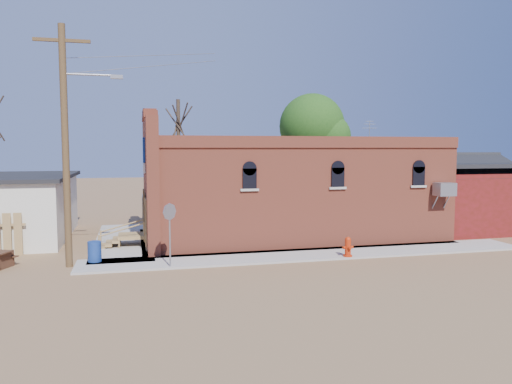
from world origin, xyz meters
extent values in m
plane|color=brown|center=(0.00, 0.00, 0.00)|extent=(120.00, 120.00, 0.00)
cube|color=#9E9991|center=(1.50, 0.90, 0.04)|extent=(19.00, 2.20, 0.08)
cube|color=#9E9991|center=(-6.30, 6.00, 0.04)|extent=(2.60, 10.00, 0.08)
cube|color=#B85138|center=(2.00, 5.50, 2.25)|extent=(14.00, 7.00, 4.50)
cube|color=black|center=(2.00, 5.50, 4.55)|extent=(13.80, 6.80, 0.12)
cube|color=#B85138|center=(-5.00, 5.50, 2.90)|extent=(0.50, 7.40, 5.80)
cube|color=navy|center=(-5.30, 4.30, 4.00)|extent=(0.08, 1.10, 1.56)
cube|color=gray|center=(8.10, 1.55, 2.60)|extent=(0.85, 0.65, 0.60)
cube|color=#4F160D|center=(11.50, 5.50, 1.60)|extent=(5.00, 6.00, 3.20)
cylinder|color=#48331C|center=(-8.20, 1.20, 4.50)|extent=(0.26, 0.26, 9.00)
cube|color=#48331C|center=(-8.20, 1.20, 8.40)|extent=(2.00, 0.12, 0.12)
cylinder|color=gray|center=(-7.30, 1.20, 7.20)|extent=(1.80, 0.08, 0.08)
cube|color=gray|center=(-6.30, 1.20, 7.15)|extent=(0.45, 0.22, 0.14)
cylinder|color=#463228|center=(-3.00, 13.00, 3.75)|extent=(0.24, 0.24, 7.50)
cylinder|color=#463228|center=(6.00, 13.50, 3.15)|extent=(0.28, 0.28, 6.30)
sphere|color=#204B15|center=(6.00, 13.50, 5.95)|extent=(4.40, 4.40, 4.40)
cylinder|color=#B7270A|center=(2.65, 0.00, 0.11)|extent=(0.44, 0.44, 0.07)
cylinder|color=#B7270A|center=(2.65, 0.00, 0.45)|extent=(0.30, 0.30, 0.61)
sphere|color=#B7270A|center=(2.65, 0.00, 0.77)|extent=(0.24, 0.24, 0.24)
cylinder|color=#B7270A|center=(2.65, -0.16, 0.46)|extent=(0.14, 0.16, 0.11)
cylinder|color=#B7270A|center=(2.49, 0.00, 0.46)|extent=(0.16, 0.14, 0.11)
cylinder|color=#B7270A|center=(2.80, 0.00, 0.46)|extent=(0.16, 0.14, 0.11)
cylinder|color=gray|center=(-4.50, 0.00, 1.16)|extent=(0.07, 0.07, 2.16)
cylinder|color=gray|center=(-4.50, -0.02, 2.14)|extent=(0.52, 0.44, 0.65)
cylinder|color=#AB091E|center=(-4.50, 0.02, 2.14)|extent=(0.52, 0.44, 0.65)
cylinder|color=navy|center=(-7.30, 1.50, 0.48)|extent=(0.66, 0.66, 0.79)
cube|color=#482B1C|center=(-10.60, 1.38, 0.31)|extent=(0.54, 1.16, 0.62)
camera|label=1|loc=(-5.74, -18.53, 4.48)|focal=35.00mm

